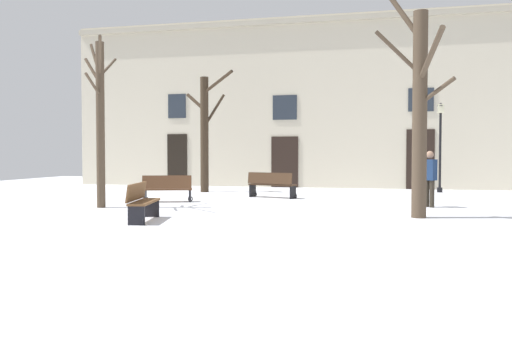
% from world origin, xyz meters
% --- Properties ---
extents(ground_plane, '(35.23, 35.23, 0.00)m').
position_xyz_m(ground_plane, '(0.00, 0.00, 0.00)').
color(ground_plane, white).
extents(building_facade, '(22.02, 0.60, 8.08)m').
position_xyz_m(building_facade, '(0.00, 9.52, 4.09)').
color(building_facade, beige).
rests_on(building_facade, ground).
extents(tree_near_facade, '(2.40, 1.73, 4.94)m').
position_xyz_m(tree_near_facade, '(-3.05, 5.68, 2.61)').
color(tree_near_facade, '#382B1E').
rests_on(tree_near_facade, ground).
extents(tree_foreground, '(1.58, 2.79, 5.02)m').
position_xyz_m(tree_foreground, '(-4.13, -0.89, 2.70)').
color(tree_foreground, '#4C3D2D').
rests_on(tree_foreground, ground).
extents(tree_left_of_center, '(1.93, 2.12, 6.02)m').
position_xyz_m(tree_left_of_center, '(4.91, -1.33, 2.79)').
color(tree_left_of_center, '#4C3D2D').
rests_on(tree_left_of_center, ground).
extents(streetlamp, '(0.30, 0.30, 3.71)m').
position_xyz_m(streetlamp, '(6.52, 7.61, 2.27)').
color(streetlamp, black).
rests_on(streetlamp, ground).
extents(bench_near_center_tree, '(0.77, 1.71, 0.92)m').
position_xyz_m(bench_near_center_tree, '(-1.61, -3.42, 0.47)').
color(bench_near_center_tree, brown).
rests_on(bench_near_center_tree, ground).
extents(bench_far_corner, '(1.70, 0.94, 0.90)m').
position_xyz_m(bench_far_corner, '(-2.86, 1.15, 0.44)').
color(bench_far_corner, '#51331E').
rests_on(bench_far_corner, ground).
extents(bench_back_to_back_left, '(1.86, 0.98, 0.93)m').
position_xyz_m(bench_back_to_back_left, '(0.21, 3.49, 0.49)').
color(bench_back_to_back_left, '#3D2819').
rests_on(bench_back_to_back_left, ground).
extents(person_crossing_plaza, '(0.43, 0.42, 1.69)m').
position_xyz_m(person_crossing_plaza, '(5.46, 1.37, 0.94)').
color(person_crossing_plaza, '#2D271E').
rests_on(person_crossing_plaza, ground).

